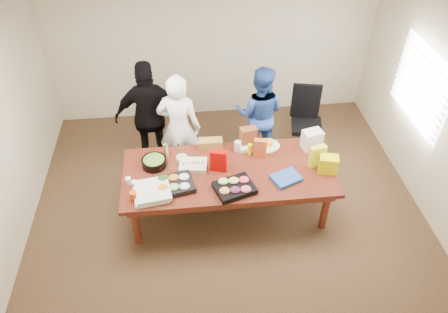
{
  "coord_description": "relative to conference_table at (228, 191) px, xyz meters",
  "views": [
    {
      "loc": [
        -0.51,
        -4.17,
        4.62
      ],
      "look_at": [
        -0.05,
        0.1,
        0.92
      ],
      "focal_mm": 34.52,
      "sensor_mm": 36.0,
      "label": 1
    }
  ],
  "objects": [
    {
      "name": "person_right",
      "position": [
        0.62,
        1.19,
        0.42
      ],
      "size": [
        0.92,
        0.81,
        1.59
      ],
      "primitive_type": "imported",
      "rotation": [
        0.0,
        0.0,
        2.84
      ],
      "color": "#264695",
      "rests_on": "floor"
    },
    {
      "name": "chip_bag_orange",
      "position": [
        0.47,
        0.27,
        0.51
      ],
      "size": [
        0.19,
        0.13,
        0.27
      ],
      "primitive_type": "cube",
      "rotation": [
        0.0,
        0.0,
        -0.3
      ],
      "color": "#C85424",
      "rests_on": "conference_table"
    },
    {
      "name": "chip_bag_red",
      "position": [
        -0.13,
        0.04,
        0.53
      ],
      "size": [
        0.23,
        0.15,
        0.31
      ],
      "primitive_type": "cube",
      "rotation": [
        0.0,
        0.0,
        -0.29
      ],
      "color": "#B50300",
      "rests_on": "conference_table"
    },
    {
      "name": "kraft_bag",
      "position": [
        0.34,
        0.51,
        0.52
      ],
      "size": [
        0.25,
        0.18,
        0.3
      ],
      "primitive_type": "cube",
      "rotation": [
        0.0,
        0.0,
        0.2
      ],
      "color": "brown",
      "rests_on": "conference_table"
    },
    {
      "name": "plate_b",
      "position": [
        0.59,
        0.42,
        0.38
      ],
      "size": [
        0.28,
        0.28,
        0.02
      ],
      "primitive_type": "cylinder",
      "rotation": [
        0.0,
        0.0,
        0.1
      ],
      "color": "silver",
      "rests_on": "conference_table"
    },
    {
      "name": "wall_back",
      "position": [
        0.0,
        2.5,
        0.98
      ],
      "size": [
        5.5,
        0.04,
        2.7
      ],
      "primitive_type": "cube",
      "color": "beige",
      "rests_on": "floor"
    },
    {
      "name": "chip_bag_yellow",
      "position": [
        1.18,
        -0.01,
        0.54
      ],
      "size": [
        0.23,
        0.14,
        0.32
      ],
      "primitive_type": "cube",
      "rotation": [
        0.0,
        0.0,
        0.26
      ],
      "color": "yellow",
      "rests_on": "conference_table"
    },
    {
      "name": "mayo_jar",
      "position": [
        0.18,
        0.41,
        0.45
      ],
      "size": [
        0.1,
        0.1,
        0.15
      ],
      "primitive_type": "cylinder",
      "rotation": [
        0.0,
        0.0,
        0.05
      ],
      "color": "silver",
      "rests_on": "conference_table"
    },
    {
      "name": "sheet_cake",
      "position": [
        -0.46,
        0.13,
        0.41
      ],
      "size": [
        0.39,
        0.31,
        0.06
      ],
      "primitive_type": "cube",
      "rotation": [
        0.0,
        0.0,
        -0.11
      ],
      "color": "beige",
      "rests_on": "conference_table"
    },
    {
      "name": "window_blinds",
      "position": [
        2.68,
        0.6,
        1.12
      ],
      "size": [
        0.04,
        1.36,
        1.0
      ],
      "primitive_type": "cube",
      "color": "beige",
      "rests_on": "wall_right"
    },
    {
      "name": "grocery_bag_white",
      "position": [
        1.21,
        0.37,
        0.52
      ],
      "size": [
        0.3,
        0.24,
        0.28
      ],
      "primitive_type": "cube",
      "rotation": [
        0.0,
        0.0,
        0.24
      ],
      "color": "white",
      "rests_on": "conference_table"
    },
    {
      "name": "dip_bowl_a",
      "position": [
        0.25,
        0.41,
        0.4
      ],
      "size": [
        0.15,
        0.15,
        0.06
      ],
      "primitive_type": "cylinder",
      "rotation": [
        0.0,
        0.0,
        0.08
      ],
      "color": "white",
      "rests_on": "conference_table"
    },
    {
      "name": "pizza_box_upper",
      "position": [
        -0.98,
        -0.33,
        0.45
      ],
      "size": [
        0.48,
        0.48,
        0.05
      ],
      "primitive_type": "cube",
      "rotation": [
        0.0,
        0.0,
        0.15
      ],
      "color": "silver",
      "rests_on": "pizza_box_lower"
    },
    {
      "name": "conference_table",
      "position": [
        0.0,
        0.0,
        0.0
      ],
      "size": [
        2.8,
        1.2,
        0.75
      ],
      "primitive_type": "cube",
      "color": "#4C1C0F",
      "rests_on": "floor"
    },
    {
      "name": "floor",
      "position": [
        0.0,
        0.0,
        -0.39
      ],
      "size": [
        5.5,
        5.0,
        0.02
      ],
      "primitive_type": "cube",
      "color": "#47301E",
      "rests_on": "ground"
    },
    {
      "name": "chip_bag_blue",
      "position": [
        0.72,
        -0.25,
        0.4
      ],
      "size": [
        0.43,
        0.38,
        0.05
      ],
      "primitive_type": "cube",
      "rotation": [
        0.0,
        0.0,
        0.38
      ],
      "color": "#234DA2",
      "rests_on": "conference_table"
    },
    {
      "name": "dip_bowl_b",
      "position": [
        -0.61,
        0.28,
        0.41
      ],
      "size": [
        0.17,
        0.17,
        0.06
      ],
      "primitive_type": "cylinder",
      "rotation": [
        0.0,
        0.0,
        -0.06
      ],
      "color": "beige",
      "rests_on": "conference_table"
    },
    {
      "name": "person_left",
      "position": [
        -1.04,
        1.17,
        0.52
      ],
      "size": [
        1.05,
        0.45,
        1.79
      ],
      "primitive_type": "imported",
      "rotation": [
        0.0,
        0.0,
        3.15
      ],
      "color": "black",
      "rests_on": "floor"
    },
    {
      "name": "fruit_tray",
      "position": [
        0.03,
        -0.36,
        0.41
      ],
      "size": [
        0.57,
        0.5,
        0.07
      ],
      "primitive_type": "cube",
      "rotation": [
        0.0,
        0.0,
        0.31
      ],
      "color": "black",
      "rests_on": "conference_table"
    },
    {
      "name": "dressing_bottle",
      "position": [
        -0.82,
        0.41,
        0.47
      ],
      "size": [
        0.07,
        0.07,
        0.19
      ],
      "primitive_type": "cylinder",
      "rotation": [
        0.0,
        0.0,
        -0.08
      ],
      "color": "olive",
      "rests_on": "conference_table"
    },
    {
      "name": "wall_right",
      "position": [
        2.75,
        0.0,
        0.98
      ],
      "size": [
        0.04,
        5.0,
        2.7
      ],
      "primitive_type": "cube",
      "color": "beige",
      "rests_on": "floor"
    },
    {
      "name": "ceiling",
      "position": [
        0.0,
        0.0,
        2.33
      ],
      "size": [
        5.5,
        5.0,
        0.02
      ],
      "primitive_type": "cube",
      "color": "white",
      "rests_on": "wall_back"
    },
    {
      "name": "mustard_bottle",
      "position": [
        0.33,
        0.32,
        0.46
      ],
      "size": [
        0.08,
        0.08,
        0.17
      ],
      "primitive_type": "cylinder",
      "rotation": [
        0.0,
        0.0,
        -0.32
      ],
      "color": "#F5F408",
      "rests_on": "conference_table"
    },
    {
      "name": "clear_cup_b",
      "position": [
        -1.3,
        -0.11,
        0.43
      ],
      "size": [
        0.08,
        0.08,
        0.1
      ],
      "primitive_type": "cylinder",
      "rotation": [
        0.0,
        0.0,
        -0.13
      ],
      "color": "white",
      "rests_on": "conference_table"
    },
    {
      "name": "grocery_bag_yellow",
      "position": [
        1.3,
        -0.14,
        0.5
      ],
      "size": [
        0.28,
        0.22,
        0.24
      ],
      "primitive_type": "cube",
      "rotation": [
        0.0,
        0.0,
        -0.26
      ],
      "color": "#DEEA02",
      "rests_on": "conference_table"
    },
    {
      "name": "plate_a",
      "position": [
        0.65,
        0.46,
        0.38
      ],
      "size": [
        0.32,
        0.32,
        0.02
      ],
      "primitive_type": "cylinder",
      "rotation": [
        0.0,
        0.0,
        -0.19
      ],
      "color": "white",
      "rests_on": "conference_table"
    },
    {
      "name": "red_cup",
      "position": [
        -1.22,
        -0.39,
        0.44
      ],
      "size": [
        0.11,
        0.11,
        0.12
      ],
      "primitive_type": "cylinder",
      "rotation": [
        0.0,
        0.0,
        -0.23
      ],
      "color": "#C64010",
      "rests_on": "conference_table"
    },
    {
      "name": "office_chair",
      "position": [
        1.4,
        1.21,
        0.16
      ],
      "size": [
        0.65,
        0.65,
        1.08
      ],
      "primitive_type": "cube",
      "rotation": [
        0.0,
        0.0,
        -0.21
      ],
      "color": "black",
      "rests_on": "floor"
    },
    {
      "name": "ranch_bottle",
      "position": [
        -0.81,
        0.41,
        0.46
      ],
      "size": [
        0.07,
        0.07,
        0.16
      ],
      "primitive_type": "cylinder",
      "rotation": [
        0.0,
        0.0,
        -0.27
      ],
      "color": "silver",
      "rests_on": "conference_table"
    },
    {
      "name": "person_center",
      "position": [
        -0.62,
        0.87,
        0.49
      ],
      "size": [
        0.71,
        0.55,
        1.73
      ],
      "primitive_type": "imported",
      "rotation": [
        0.0,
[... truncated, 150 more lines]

